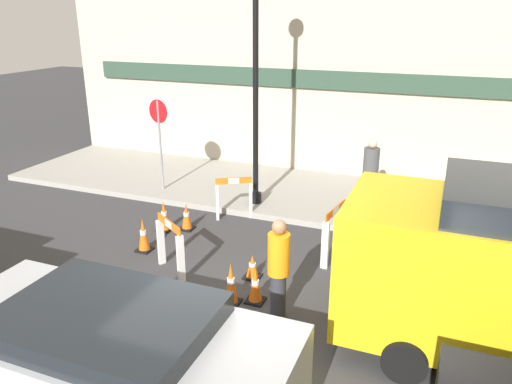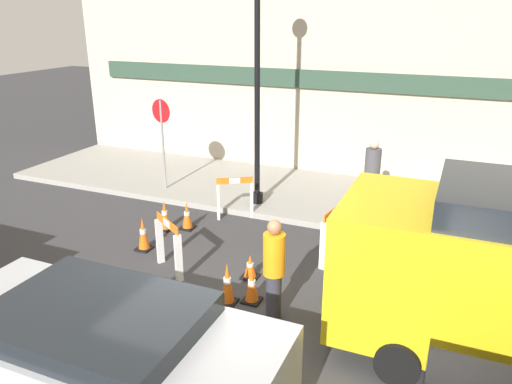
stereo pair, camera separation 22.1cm
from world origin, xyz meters
name	(u,v)px [view 2 (the right image)]	position (x,y,z in m)	size (l,w,h in m)	color
ground_plane	(220,344)	(0.00, 0.00, 0.00)	(60.00, 60.00, 0.00)	#38383A
sidewalk_slab	(332,198)	(0.00, 6.33, 0.07)	(18.00, 3.66, 0.15)	#9E9B93
storefront_facade	(356,83)	(0.00, 8.23, 2.75)	(18.00, 0.22, 5.50)	#BCB29E
streetlamp_post	(257,41)	(-1.59, 5.16, 3.96)	(0.44, 0.44, 6.00)	black
stop_sign	(162,130)	(-4.24, 5.17, 1.72)	(0.59, 0.14, 2.36)	gray
barricade_0	(168,243)	(-1.84, 1.57, 0.57)	(0.82, 0.61, 1.05)	white
barricade_1	(333,231)	(0.82, 3.21, 0.60)	(0.27, 0.95, 1.10)	white
barricade_2	(235,196)	(-1.81, 4.35, 0.54)	(0.78, 0.55, 1.01)	white
traffic_cone_0	(143,234)	(-2.82, 2.14, 0.34)	(0.30, 0.30, 0.70)	black
traffic_cone_1	(227,284)	(-0.38, 1.03, 0.36)	(0.30, 0.30, 0.74)	black
traffic_cone_2	(187,216)	(-2.54, 3.39, 0.30)	(0.30, 0.30, 0.63)	black
traffic_cone_3	(165,215)	(-2.96, 3.16, 0.34)	(0.30, 0.30, 0.69)	black
traffic_cone_4	(252,285)	(-0.02, 1.22, 0.31)	(0.30, 0.30, 0.63)	black
traffic_cone_5	(250,267)	(-0.37, 1.94, 0.22)	(0.30, 0.30, 0.46)	black
person_worker	(274,267)	(0.48, 0.91, 0.91)	(0.47, 0.47, 1.69)	#33333D
person_pedestrian	(372,173)	(1.05, 5.70, 1.07)	(0.43, 0.43, 1.73)	#33333D
parked_car_1	(102,360)	(-0.51, -1.84, 0.91)	(4.11, 1.97, 1.60)	#B7BABF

